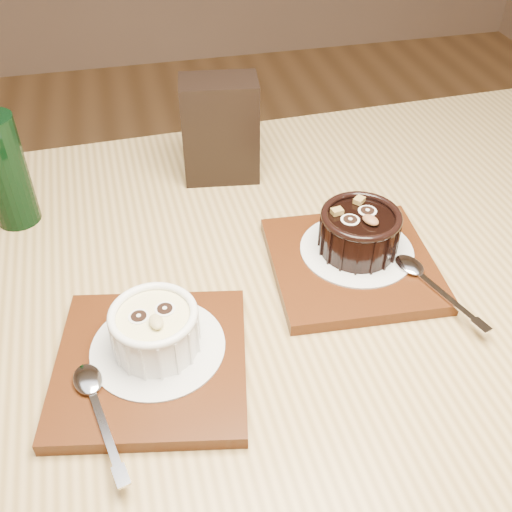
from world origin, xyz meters
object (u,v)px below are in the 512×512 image
Objects in this scene: table at (247,365)px; ramekin_dark at (360,230)px; tray_right at (352,264)px; condiment_stand at (220,130)px; ramekin_white at (155,328)px; green_bottle at (4,167)px; tray_left at (151,364)px.

ramekin_dark is at bearing 19.82° from table.
table is 13.59× the size of ramekin_dark.
tray_right is 0.26m from condiment_stand.
ramekin_white is 0.60× the size of condiment_stand.
tray_right is at bearing 9.74° from ramekin_white.
green_bottle is (-0.27, -0.04, 0.01)m from condiment_stand.
tray_left is 0.27m from ramekin_dark.
ramekin_white is 0.46× the size of tray_right.
green_bottle is at bearing 109.38° from ramekin_white.
green_bottle reaches higher than tray_right.
ramekin_dark is 0.65× the size of condiment_stand.
ramekin_dark is (0.14, 0.05, 0.14)m from table.
tray_right is 1.99× the size of ramekin_dark.
condiment_stand is at bearing 68.09° from tray_left.
condiment_stand is at bearing 58.90° from ramekin_white.
table is 6.16× the size of green_bottle.
ramekin_white is at bearing -160.51° from tray_right.
table is at bearing -42.27° from green_bottle.
condiment_stand is (0.02, 0.27, 0.16)m from table.
table is at bearing -164.00° from tray_right.
green_bottle reaches higher than ramekin_white.
table is 0.15m from tray_left.
ramekin_white is 0.93× the size of ramekin_dark.
tray_left is 0.25m from tray_right.
ramekin_white is 0.42× the size of green_bottle.
tray_right reaches higher than table.
ramekin_dark is (0.24, 0.09, 0.00)m from ramekin_white.
green_bottle is (-0.14, 0.28, 0.07)m from tray_left.
ramekin_white is at bearing -60.87° from green_bottle.
condiment_stand is at bearing 9.04° from green_bottle.
table is 0.31m from condiment_stand.
tray_left reaches higher than table.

